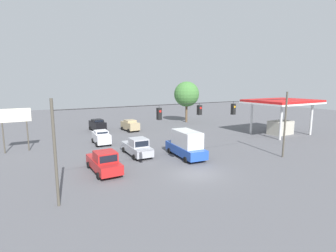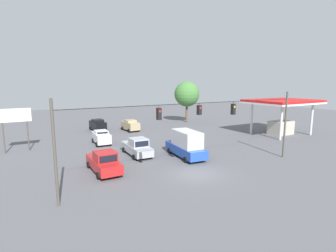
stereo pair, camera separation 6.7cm
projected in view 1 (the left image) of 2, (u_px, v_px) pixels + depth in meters
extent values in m
plane|color=#56565B|center=(196.00, 174.00, 24.20)|extent=(140.00, 140.00, 0.00)
cylinder|color=#4C473D|center=(285.00, 125.00, 29.16)|extent=(0.20, 0.20, 7.39)
cylinder|color=#4C473D|center=(55.00, 154.00, 17.45)|extent=(0.20, 0.20, 7.39)
cylinder|color=black|center=(200.00, 103.00, 22.82)|extent=(23.76, 0.04, 0.04)
cube|color=black|center=(233.00, 109.00, 24.91)|extent=(0.32, 0.36, 1.03)
cylinder|color=black|center=(234.00, 103.00, 24.81)|extent=(0.03, 0.03, 0.21)
cylinder|color=orange|center=(235.00, 107.00, 24.71)|extent=(0.20, 0.02, 0.20)
cube|color=black|center=(199.00, 110.00, 22.92)|extent=(0.32, 0.36, 0.85)
cylinder|color=black|center=(200.00, 104.00, 22.84)|extent=(0.03, 0.03, 0.18)
cylinder|color=red|center=(201.00, 108.00, 22.73)|extent=(0.20, 0.02, 0.20)
cube|color=black|center=(159.00, 114.00, 20.97)|extent=(0.32, 0.36, 0.96)
cylinder|color=black|center=(159.00, 106.00, 20.87)|extent=(0.03, 0.03, 0.22)
cylinder|color=red|center=(160.00, 111.00, 20.77)|extent=(0.20, 0.02, 0.20)
cube|color=black|center=(98.00, 125.00, 45.84)|extent=(2.04, 4.45, 1.33)
cube|color=black|center=(97.00, 120.00, 45.70)|extent=(1.78, 2.00, 0.36)
cube|color=black|center=(99.00, 121.00, 44.89)|extent=(1.48, 0.08, 0.25)
cylinder|color=black|center=(95.00, 131.00, 44.28)|extent=(0.25, 0.65, 0.64)
cylinder|color=black|center=(106.00, 130.00, 45.26)|extent=(0.25, 0.65, 0.64)
cylinder|color=black|center=(90.00, 128.00, 46.64)|extent=(0.25, 0.65, 0.64)
cylinder|color=black|center=(100.00, 127.00, 47.62)|extent=(0.25, 0.65, 0.64)
cube|color=red|center=(104.00, 164.00, 24.83)|extent=(2.05, 5.45, 0.90)
cube|color=red|center=(105.00, 156.00, 24.12)|extent=(1.87, 1.97, 0.90)
cube|color=black|center=(109.00, 159.00, 23.28)|extent=(1.62, 0.03, 0.63)
cylinder|color=black|center=(98.00, 176.00, 22.89)|extent=(0.22, 0.64, 0.64)
cylinder|color=black|center=(120.00, 172.00, 23.90)|extent=(0.22, 0.64, 0.64)
cylinder|color=black|center=(89.00, 165.00, 25.90)|extent=(0.22, 0.64, 0.64)
cylinder|color=black|center=(108.00, 162.00, 26.91)|extent=(0.22, 0.64, 0.64)
cube|color=silver|center=(101.00, 137.00, 35.89)|extent=(2.06, 4.25, 1.22)
cube|color=silver|center=(101.00, 132.00, 35.76)|extent=(1.77, 1.92, 0.36)
cube|color=black|center=(102.00, 133.00, 34.94)|extent=(1.44, 0.11, 0.25)
cylinder|color=black|center=(97.00, 145.00, 34.40)|extent=(0.26, 0.65, 0.64)
cylinder|color=black|center=(110.00, 143.00, 35.20)|extent=(0.26, 0.65, 0.64)
cylinder|color=black|center=(93.00, 141.00, 36.78)|extent=(0.26, 0.65, 0.64)
cylinder|color=black|center=(106.00, 139.00, 37.58)|extent=(0.26, 0.65, 0.64)
cube|color=#234CB2|center=(185.00, 150.00, 29.84)|extent=(2.77, 6.51, 1.00)
cube|color=silver|center=(187.00, 138.00, 29.33)|extent=(2.38, 4.23, 1.74)
cube|color=black|center=(179.00, 135.00, 31.16)|extent=(1.73, 0.19, 1.22)
cylinder|color=black|center=(185.00, 149.00, 32.22)|extent=(0.28, 0.66, 0.64)
cylinder|color=black|center=(169.00, 151.00, 31.33)|extent=(0.28, 0.66, 0.64)
cylinder|color=black|center=(203.00, 157.00, 28.52)|extent=(0.28, 0.66, 0.64)
cylinder|color=black|center=(185.00, 160.00, 27.64)|extent=(0.28, 0.66, 0.64)
cube|color=tan|center=(130.00, 125.00, 45.71)|extent=(2.08, 4.17, 1.25)
cube|color=tan|center=(130.00, 121.00, 45.58)|extent=(1.80, 1.89, 0.36)
cube|color=black|center=(128.00, 120.00, 46.32)|extent=(1.47, 0.11, 0.25)
cylinder|color=black|center=(132.00, 127.00, 47.40)|extent=(0.26, 0.65, 0.64)
cylinder|color=black|center=(122.00, 128.00, 46.40)|extent=(0.26, 0.65, 0.64)
cylinder|color=black|center=(138.00, 130.00, 45.23)|extent=(0.26, 0.65, 0.64)
cylinder|color=black|center=(129.00, 131.00, 44.23)|extent=(0.26, 0.65, 0.64)
cube|color=#A8AAB2|center=(137.00, 149.00, 30.53)|extent=(2.20, 5.59, 0.90)
cube|color=#A8AAB2|center=(139.00, 142.00, 29.80)|extent=(1.90, 2.06, 0.90)
cube|color=black|center=(142.00, 144.00, 28.92)|extent=(1.58, 0.09, 0.63)
cylinder|color=black|center=(134.00, 157.00, 28.58)|extent=(0.25, 0.65, 0.64)
cylinder|color=black|center=(151.00, 155.00, 29.49)|extent=(0.25, 0.65, 0.64)
cylinder|color=black|center=(124.00, 150.00, 31.72)|extent=(0.25, 0.65, 0.64)
cylinder|color=black|center=(139.00, 148.00, 32.62)|extent=(0.25, 0.65, 0.64)
cone|color=orange|center=(117.00, 172.00, 23.88)|extent=(0.44, 0.44, 0.58)
cone|color=orange|center=(105.00, 164.00, 26.45)|extent=(0.44, 0.44, 0.58)
cone|color=orange|center=(97.00, 156.00, 29.33)|extent=(0.44, 0.44, 0.58)
cube|color=red|center=(282.00, 101.00, 42.01)|extent=(10.68, 7.98, 0.35)
cube|color=white|center=(282.00, 103.00, 42.06)|extent=(10.78, 8.08, 0.24)
cylinder|color=silver|center=(281.00, 115.00, 46.70)|extent=(0.36, 0.36, 5.30)
cylinder|color=silver|center=(251.00, 118.00, 43.02)|extent=(0.36, 0.36, 5.30)
cylinder|color=silver|center=(311.00, 119.00, 41.93)|extent=(0.36, 0.36, 5.30)
cylinder|color=silver|center=(281.00, 122.00, 38.24)|extent=(0.36, 0.36, 5.30)
cube|color=#B2AD9E|center=(280.00, 128.00, 42.73)|extent=(3.74, 2.39, 2.20)
cylinder|color=#4C473D|center=(28.00, 136.00, 32.31)|extent=(0.16, 0.16, 3.70)
cylinder|color=#4C473D|center=(4.00, 138.00, 31.04)|extent=(0.16, 0.16, 3.70)
cube|color=silver|center=(14.00, 115.00, 31.24)|extent=(3.65, 0.12, 1.62)
cylinder|color=brown|center=(186.00, 112.00, 55.52)|extent=(0.48, 0.48, 4.50)
sphere|color=#427A38|center=(187.00, 94.00, 54.91)|extent=(5.26, 5.26, 5.26)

